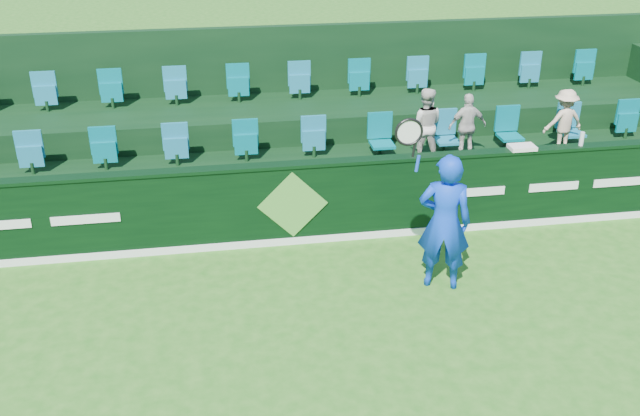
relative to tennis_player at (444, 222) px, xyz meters
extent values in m
plane|color=#226518|center=(-1.92, -2.38, -1.01)|extent=(60.00, 60.00, 0.00)
cube|color=black|center=(-1.92, 1.62, -0.36)|extent=(16.00, 0.20, 1.30)
cube|color=black|center=(-1.92, 1.62, 0.31)|extent=(16.00, 0.24, 0.05)
cube|color=white|center=(-1.92, 1.51, -0.95)|extent=(16.00, 0.02, 0.12)
cube|color=#509636|center=(-1.92, 1.50, -0.31)|extent=(1.10, 0.02, 1.10)
cube|color=white|center=(-6.22, 1.51, -0.31)|extent=(0.85, 0.01, 0.14)
cube|color=white|center=(-5.02, 1.51, -0.31)|extent=(1.00, 0.01, 0.14)
cube|color=white|center=(1.18, 1.51, -0.31)|extent=(0.70, 0.01, 0.14)
cube|color=white|center=(2.38, 1.51, -0.31)|extent=(0.85, 0.01, 0.14)
cube|color=white|center=(3.58, 1.51, -0.31)|extent=(1.00, 0.01, 0.14)
cube|color=black|center=(-1.92, 2.72, -0.61)|extent=(16.00, 2.00, 0.80)
cube|color=black|center=(-1.92, 4.62, -0.36)|extent=(16.00, 1.80, 1.30)
cube|color=black|center=(-1.92, 5.62, 0.29)|extent=(16.00, 0.20, 2.60)
cube|color=teal|center=(-1.92, 3.12, 0.09)|extent=(13.50, 0.50, 0.60)
cube|color=teal|center=(-1.92, 4.92, 0.59)|extent=(13.50, 0.50, 0.60)
imported|color=#0C39CE|center=(0.01, 0.00, -0.01)|extent=(0.84, 0.69, 2.00)
cylinder|color=#143FBF|center=(-0.47, -0.10, 0.93)|extent=(0.07, 0.04, 0.22)
cylinder|color=black|center=(-0.53, -0.10, 1.13)|extent=(0.06, 0.03, 0.20)
torus|color=black|center=(-0.61, -0.10, 1.37)|extent=(0.42, 0.04, 0.42)
cylinder|color=silver|center=(-0.61, -0.10, 1.37)|extent=(0.34, 0.01, 0.34)
imported|color=beige|center=(0.51, 2.74, 0.43)|extent=(0.74, 0.65, 1.29)
imported|color=beige|center=(1.28, 2.74, 0.36)|extent=(0.69, 0.31, 1.15)
imported|color=beige|center=(3.06, 2.74, 0.36)|extent=(0.78, 0.50, 1.14)
cube|color=white|center=(1.79, 1.62, 0.37)|extent=(0.42, 0.27, 0.06)
cylinder|color=silver|center=(2.80, 1.62, 0.45)|extent=(0.07, 0.07, 0.23)
camera|label=1|loc=(-3.08, -8.35, 4.46)|focal=40.00mm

